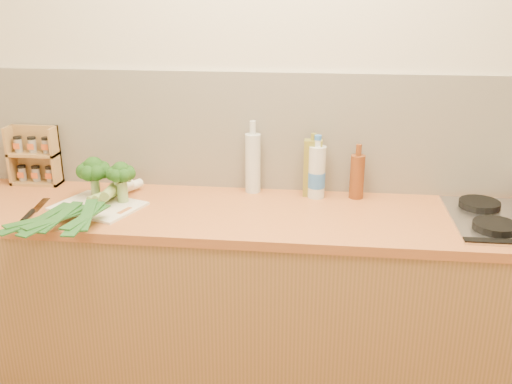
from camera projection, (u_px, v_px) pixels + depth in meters
room_shell at (278, 132)px, 2.58m from camera, size 3.50×3.50×3.50m
counter at (271, 304)px, 2.55m from camera, size 3.20×0.62×0.90m
chopping_board at (98, 206)px, 2.44m from camera, size 0.42×0.36×0.01m
broccoli_left at (94, 170)px, 2.50m from camera, size 0.15×0.15×0.18m
broccoli_right at (121, 174)px, 2.44m from camera, size 0.13×0.13×0.18m
leek_front at (93, 200)px, 2.43m from camera, size 0.38×0.66×0.04m
leek_mid at (94, 201)px, 2.37m from camera, size 0.25×0.64×0.04m
leek_back at (103, 198)px, 2.35m from camera, size 0.11×0.64×0.04m
chefs_knife at (31, 213)px, 2.36m from camera, size 0.06×0.29×0.02m
spice_rack at (36, 159)px, 2.71m from camera, size 0.23×0.09×0.28m
oil_tin at (313, 168)px, 2.54m from camera, size 0.08×0.05×0.29m
glass_bottle at (253, 162)px, 2.59m from camera, size 0.07×0.07×0.33m
amber_bottle at (357, 176)px, 2.52m from camera, size 0.06×0.06×0.25m
water_bottle at (317, 173)px, 2.53m from camera, size 0.08×0.08×0.26m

